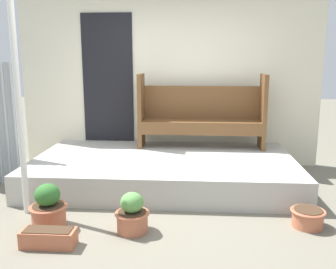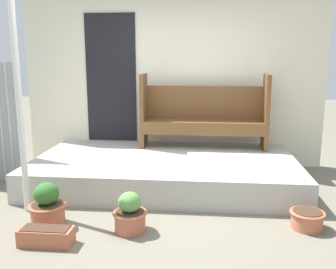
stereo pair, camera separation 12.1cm
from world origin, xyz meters
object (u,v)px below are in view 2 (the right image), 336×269
at_px(flower_pot_left, 47,207).
at_px(flower_pot_middle, 130,214).
at_px(support_post, 20,107).
at_px(planter_box_rect, 46,236).
at_px(bench, 204,112).
at_px(flower_pot_right, 307,219).

bearing_deg(flower_pot_left, flower_pot_middle, -2.80).
relative_size(flower_pot_left, flower_pot_middle, 1.13).
relative_size(support_post, planter_box_rect, 4.77).
relative_size(bench, planter_box_rect, 3.80).
distance_m(flower_pot_left, planter_box_rect, 0.43).
bearing_deg(support_post, flower_pot_middle, -17.27).
xyz_separation_m(flower_pot_left, flower_pot_right, (2.63, 0.19, -0.10)).
bearing_deg(planter_box_rect, flower_pot_right, 13.12).
relative_size(support_post, flower_pot_right, 6.69).
height_order(support_post, flower_pot_left, support_post).
relative_size(flower_pot_middle, flower_pot_right, 1.16).
bearing_deg(flower_pot_middle, flower_pot_right, 7.47).
height_order(flower_pot_middle, flower_pot_right, flower_pot_middle).
bearing_deg(planter_box_rect, support_post, 126.13).
bearing_deg(support_post, flower_pot_right, -3.00).
height_order(bench, flower_pot_right, bench).
relative_size(flower_pot_middle, planter_box_rect, 0.83).
relative_size(support_post, bench, 1.26).
bearing_deg(planter_box_rect, flower_pot_middle, 25.87).
height_order(support_post, bench, support_post).
relative_size(bench, flower_pot_left, 4.07).
xyz_separation_m(flower_pot_middle, planter_box_rect, (-0.72, -0.35, -0.09)).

